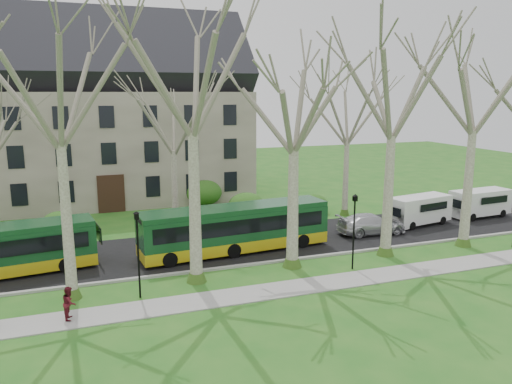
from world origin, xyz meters
The scene contains 14 objects.
ground centered at (0.00, 0.00, 0.00)m, with size 120.00×120.00×0.00m, color #22621C.
sidewalk centered at (0.00, -2.50, 0.03)m, with size 70.00×2.00×0.06m, color gray.
road centered at (0.00, 5.50, 0.03)m, with size 80.00×8.00×0.06m, color black.
curb centered at (0.00, 1.50, 0.07)m, with size 80.00×0.25×0.14m, color #A5A39E.
building centered at (-6.00, 24.00, 8.07)m, with size 26.50×12.20×16.00m.
tree_row_verge centered at (0.00, 0.30, 7.00)m, with size 49.00×7.00×14.00m.
tree_row_far centered at (-1.33, 11.00, 6.00)m, with size 33.00×7.00×12.00m.
lamp_row centered at (0.00, -1.00, 2.57)m, with size 36.22×0.22×4.30m.
hedges centered at (-4.67, 14.00, 1.00)m, with size 30.60×8.60×2.00m.
bus_follow centered at (0.62, 4.25, 1.57)m, with size 12.07×2.51×3.02m, color #134320, non-canonical shape.
sedan centered at (10.93, 4.76, 0.78)m, with size 2.02×4.96×1.44m, color silver.
van_a centered at (15.69, 5.63, 1.16)m, with size 5.06×1.84×2.21m, color white, non-canonical shape.
van_b centered at (21.86, 5.99, 1.16)m, with size 5.06×1.84×2.21m, color white, non-canonical shape.
pedestrian_b centered at (-9.24, -2.44, 0.81)m, with size 0.73×0.57×1.51m, color #57141D.
Camera 1 is at (-8.48, -24.75, 10.00)m, focal length 35.00 mm.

